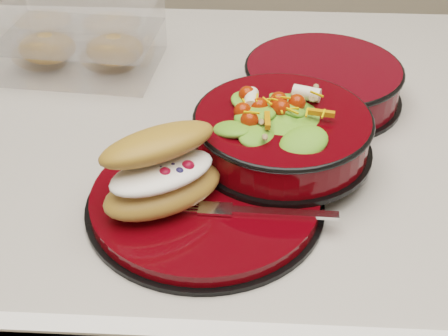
{
  "coord_description": "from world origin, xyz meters",
  "views": [
    {
      "loc": [
        0.14,
        -0.72,
        1.35
      ],
      "look_at": [
        0.11,
        -0.17,
        0.94
      ],
      "focal_mm": 50.0,
      "sensor_mm": 36.0,
      "label": 1
    }
  ],
  "objects_px": {
    "island_counter": "(169,327)",
    "fork": "(263,212)",
    "dinner_plate": "(206,200)",
    "extra_bowl": "(322,81)",
    "pastry_box": "(80,39)",
    "salad_bowl": "(282,127)",
    "croissant": "(163,171)"
  },
  "relations": [
    {
      "from": "island_counter",
      "to": "fork",
      "type": "height_order",
      "value": "fork"
    },
    {
      "from": "dinner_plate",
      "to": "extra_bowl",
      "type": "xyz_separation_m",
      "value": [
        0.14,
        0.24,
        0.02
      ]
    },
    {
      "from": "island_counter",
      "to": "extra_bowl",
      "type": "xyz_separation_m",
      "value": [
        0.23,
        0.05,
        0.48
      ]
    },
    {
      "from": "fork",
      "to": "pastry_box",
      "type": "distance_m",
      "value": 0.45
    },
    {
      "from": "salad_bowl",
      "to": "extra_bowl",
      "type": "xyz_separation_m",
      "value": [
        0.06,
        0.16,
        -0.02
      ]
    },
    {
      "from": "fork",
      "to": "extra_bowl",
      "type": "relative_size",
      "value": 0.66
    },
    {
      "from": "fork",
      "to": "pastry_box",
      "type": "height_order",
      "value": "pastry_box"
    },
    {
      "from": "pastry_box",
      "to": "dinner_plate",
      "type": "bearing_deg",
      "value": -51.77
    },
    {
      "from": "croissant",
      "to": "salad_bowl",
      "type": "bearing_deg",
      "value": 3.16
    },
    {
      "from": "salad_bowl",
      "to": "croissant",
      "type": "bearing_deg",
      "value": -142.11
    },
    {
      "from": "croissant",
      "to": "extra_bowl",
      "type": "height_order",
      "value": "croissant"
    },
    {
      "from": "croissant",
      "to": "pastry_box",
      "type": "relative_size",
      "value": 0.63
    },
    {
      "from": "croissant",
      "to": "fork",
      "type": "bearing_deg",
      "value": -43.72
    },
    {
      "from": "island_counter",
      "to": "dinner_plate",
      "type": "distance_m",
      "value": 0.5
    },
    {
      "from": "croissant",
      "to": "fork",
      "type": "xyz_separation_m",
      "value": [
        0.11,
        -0.02,
        -0.04
      ]
    },
    {
      "from": "dinner_plate",
      "to": "pastry_box",
      "type": "bearing_deg",
      "value": 123.36
    },
    {
      "from": "island_counter",
      "to": "croissant",
      "type": "relative_size",
      "value": 8.15
    },
    {
      "from": "extra_bowl",
      "to": "island_counter",
      "type": "bearing_deg",
      "value": -166.77
    },
    {
      "from": "croissant",
      "to": "dinner_plate",
      "type": "bearing_deg",
      "value": -17.9
    },
    {
      "from": "island_counter",
      "to": "extra_bowl",
      "type": "relative_size",
      "value": 5.53
    },
    {
      "from": "dinner_plate",
      "to": "pastry_box",
      "type": "height_order",
      "value": "pastry_box"
    },
    {
      "from": "dinner_plate",
      "to": "extra_bowl",
      "type": "relative_size",
      "value": 1.18
    },
    {
      "from": "dinner_plate",
      "to": "pastry_box",
      "type": "relative_size",
      "value": 1.09
    },
    {
      "from": "dinner_plate",
      "to": "fork",
      "type": "relative_size",
      "value": 1.79
    },
    {
      "from": "island_counter",
      "to": "pastry_box",
      "type": "bearing_deg",
      "value": 132.49
    },
    {
      "from": "fork",
      "to": "extra_bowl",
      "type": "height_order",
      "value": "extra_bowl"
    },
    {
      "from": "pastry_box",
      "to": "extra_bowl",
      "type": "relative_size",
      "value": 1.08
    },
    {
      "from": "island_counter",
      "to": "dinner_plate",
      "type": "xyz_separation_m",
      "value": [
        0.09,
        -0.19,
        0.46
      ]
    },
    {
      "from": "fork",
      "to": "pastry_box",
      "type": "bearing_deg",
      "value": 39.72
    },
    {
      "from": "dinner_plate",
      "to": "fork",
      "type": "distance_m",
      "value": 0.07
    },
    {
      "from": "salad_bowl",
      "to": "croissant",
      "type": "relative_size",
      "value": 1.42
    },
    {
      "from": "island_counter",
      "to": "fork",
      "type": "relative_size",
      "value": 8.36
    }
  ]
}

